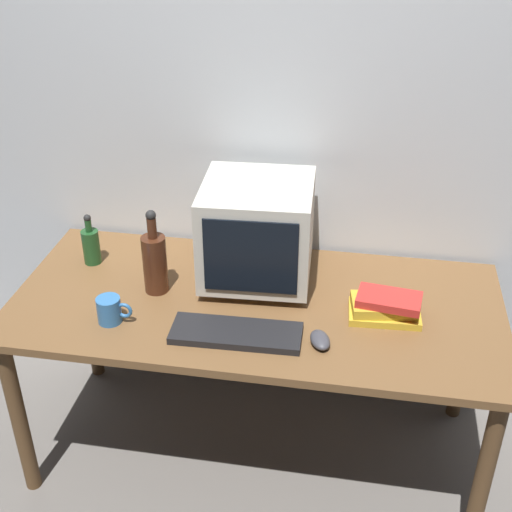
% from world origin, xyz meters
% --- Properties ---
extents(ground_plane, '(6.00, 6.00, 0.00)m').
position_xyz_m(ground_plane, '(0.00, 0.00, 0.00)').
color(ground_plane, slate).
extents(back_wall, '(4.00, 0.08, 2.50)m').
position_xyz_m(back_wall, '(0.00, 0.45, 1.25)').
color(back_wall, silver).
rests_on(back_wall, ground).
extents(desk, '(1.70, 0.78, 0.70)m').
position_xyz_m(desk, '(0.00, 0.00, 0.63)').
color(desk, brown).
rests_on(desk, ground).
extents(crt_monitor, '(0.40, 0.41, 0.37)m').
position_xyz_m(crt_monitor, '(-0.02, 0.15, 0.90)').
color(crt_monitor, beige).
rests_on(crt_monitor, desk).
extents(keyboard, '(0.42, 0.16, 0.02)m').
position_xyz_m(keyboard, '(-0.03, -0.21, 0.72)').
color(keyboard, black).
rests_on(keyboard, desk).
extents(computer_mouse, '(0.09, 0.11, 0.04)m').
position_xyz_m(computer_mouse, '(0.24, -0.21, 0.72)').
color(computer_mouse, '#3F3F47').
rests_on(computer_mouse, desk).
extents(bottle_tall, '(0.09, 0.09, 0.32)m').
position_xyz_m(bottle_tall, '(-0.36, 0.01, 0.82)').
color(bottle_tall, '#472314').
rests_on(bottle_tall, desk).
extents(bottle_short, '(0.07, 0.07, 0.20)m').
position_xyz_m(bottle_short, '(-0.65, 0.15, 0.78)').
color(bottle_short, '#1E4C23').
rests_on(bottle_short, desk).
extents(book_stack, '(0.24, 0.16, 0.09)m').
position_xyz_m(book_stack, '(0.44, -0.02, 0.75)').
color(book_stack, gold).
rests_on(book_stack, desk).
extents(mug, '(0.12, 0.08, 0.09)m').
position_xyz_m(mug, '(-0.45, -0.20, 0.75)').
color(mug, '#3370B2').
rests_on(mug, desk).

